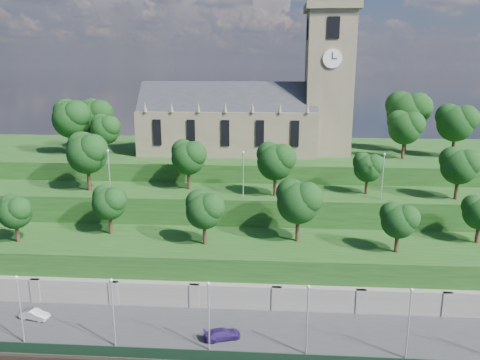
{
  "coord_description": "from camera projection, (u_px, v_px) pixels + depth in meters",
  "views": [
    {
      "loc": [
        4.22,
        -40.28,
        30.74
      ],
      "look_at": [
        -0.75,
        30.0,
        13.56
      ],
      "focal_mm": 35.0,
      "sensor_mm": 36.0,
      "label": 1
    }
  ],
  "objects": [
    {
      "name": "hilltop",
      "position": [
        251.0,
        186.0,
        93.29
      ],
      "size": [
        160.0,
        32.0,
        15.0
      ],
      "primitive_type": "cube",
      "color": "#193F15",
      "rests_on": "ground"
    },
    {
      "name": "embankment_upper",
      "position": [
        244.0,
        228.0,
        73.29
      ],
      "size": [
        160.0,
        10.0,
        12.0
      ],
      "primitive_type": "cube",
      "color": "#193F15",
      "rests_on": "ground"
    },
    {
      "name": "car_middle",
      "position": [
        34.0,
        314.0,
        54.51
      ],
      "size": [
        3.64,
        1.82,
        1.15
      ],
      "primitive_type": "imported",
      "rotation": [
        0.0,
        0.0,
        1.39
      ],
      "color": "#97989C",
      "rests_on": "promenade"
    },
    {
      "name": "promenade",
      "position": [
        232.0,
        340.0,
        52.19
      ],
      "size": [
        160.0,
        12.0,
        2.0
      ],
      "primitive_type": "cube",
      "color": "#2D2D30",
      "rests_on": "ground"
    },
    {
      "name": "fence",
      "position": [
        227.0,
        356.0,
        46.57
      ],
      "size": [
        160.0,
        0.1,
        1.2
      ],
      "primitive_type": "cube",
      "color": "black",
      "rests_on": "promenade"
    },
    {
      "name": "car_right",
      "position": [
        222.0,
        334.0,
        50.52
      ],
      "size": [
        4.29,
        2.85,
        1.16
      ],
      "primitive_type": "imported",
      "rotation": [
        0.0,
        0.0,
        1.91
      ],
      "color": "#2A1957",
      "rests_on": "promenade"
    },
    {
      "name": "church",
      "position": [
        254.0,
        112.0,
        85.79
      ],
      "size": [
        38.6,
        12.35,
        27.6
      ],
      "color": "#6A5E4A",
      "rests_on": "hilltop"
    },
    {
      "name": "trees_upper",
      "position": [
        239.0,
        158.0,
        69.76
      ],
      "size": [
        60.95,
        8.29,
        9.08
      ],
      "color": "#311B13",
      "rests_on": "embankment_upper"
    },
    {
      "name": "retaining_wall",
      "position": [
        236.0,
        302.0,
        57.62
      ],
      "size": [
        160.0,
        2.1,
        5.0
      ],
      "color": "slate",
      "rests_on": "ground"
    },
    {
      "name": "lamp_posts_upper",
      "position": [
        243.0,
        170.0,
        68.02
      ],
      "size": [
        40.36,
        0.36,
        6.81
      ],
      "color": "#B2B2B7",
      "rests_on": "embankment_upper"
    },
    {
      "name": "embankment_lower",
      "position": [
        239.0,
        270.0,
        63.1
      ],
      "size": [
        160.0,
        12.0,
        8.0
      ],
      "primitive_type": "cube",
      "color": "#193F15",
      "rests_on": "ground"
    },
    {
      "name": "trees_lower",
      "position": [
        249.0,
        207.0,
        61.07
      ],
      "size": [
        65.5,
        8.46,
        8.39
      ],
      "color": "#311B13",
      "rests_on": "embankment_lower"
    },
    {
      "name": "trees_hilltop",
      "position": [
        268.0,
        117.0,
        85.25
      ],
      "size": [
        75.53,
        16.31,
        11.27
      ],
      "color": "#311B13",
      "rests_on": "hilltop"
    },
    {
      "name": "lamp_posts_promenade",
      "position": [
        209.0,
        311.0,
        47.64
      ],
      "size": [
        60.36,
        0.36,
        7.7
      ],
      "color": "#B2B2B7",
      "rests_on": "promenade"
    }
  ]
}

